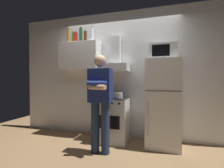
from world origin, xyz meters
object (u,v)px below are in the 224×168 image
person_standing (100,99)px  bottle_rum_dark (85,37)px  upper_cabinet (80,56)px  stove_oven (113,119)px  bottle_vodka_clear (92,35)px  range_hood (115,62)px  bottle_olive_oil (74,38)px  bottle_liquor_amber (69,36)px  microwave (163,52)px  bottle_soda_red (76,38)px  cooking_pot (118,95)px  bottle_wine_green (81,35)px  refrigerator (163,103)px

person_standing → bottle_rum_dark: bottle_rum_dark is taller
upper_cabinet → person_standing: size_ratio=0.55×
stove_oven → bottle_vodka_clear: size_ratio=2.66×
range_hood → bottle_olive_oil: bottle_olive_oil is taller
bottle_rum_dark → bottle_liquor_amber: bearing=-174.7°
microwave → bottle_liquor_amber: bearing=177.6°
range_hood → bottle_liquor_amber: bottle_liquor_amber is taller
bottle_olive_oil → bottle_soda_red: bearing=-29.2°
microwave → cooking_pot: 1.16m
bottle_wine_green → bottle_rum_dark: bottle_wine_green is taller
person_standing → cooking_pot: size_ratio=5.68×
cooking_pot → bottle_soda_red: 1.62m
microwave → bottle_vodka_clear: size_ratio=1.46×
bottle_liquor_amber → bottle_rum_dark: bottle_liquor_amber is taller
cooking_pot → bottle_rum_dark: size_ratio=1.11×
upper_cabinet → bottle_liquor_amber: bottle_liquor_amber is taller
cooking_pot → bottle_olive_oil: size_ratio=1.10×
refrigerator → bottle_vodka_clear: size_ratio=4.88×
microwave → person_standing: size_ratio=0.29×
refrigerator → bottle_liquor_amber: 2.47m
bottle_wine_green → stove_oven: bearing=-10.0°
bottle_olive_oil → microwave: bearing=-4.2°
upper_cabinet → bottle_vodka_clear: 0.54m
bottle_liquor_amber → bottle_rum_dark: size_ratio=1.26×
bottle_liquor_amber → bottle_rum_dark: (0.39, 0.04, -0.03)m
range_hood → bottle_rum_dark: (-0.68, 0.02, 0.58)m
range_hood → bottle_soda_red: 1.06m
bottle_soda_red → microwave: bearing=-2.9°
cooking_pot → bottle_vodka_clear: size_ratio=0.88×
stove_oven → bottle_liquor_amber: bearing=174.4°
bottle_soda_red → bottle_vodka_clear: bearing=3.1°
refrigerator → bottle_soda_red: (-1.84, 0.11, 1.36)m
bottle_liquor_amber → bottle_wine_green: 0.29m
refrigerator → person_standing: bearing=-148.8°
bottle_liquor_amber → upper_cabinet: bearing=4.2°
refrigerator → bottle_rum_dark: size_ratio=6.15×
microwave → bottle_vodka_clear: bottle_vodka_clear is taller
bottle_soda_red → bottle_rum_dark: bearing=8.2°
bottle_liquor_amber → bottle_vodka_clear: (0.55, 0.03, 0.00)m
microwave → person_standing: 1.45m
bottle_wine_green → bottle_rum_dark: (0.11, 0.00, -0.04)m
person_standing → cooking_pot: (0.18, 0.49, 0.03)m
bottle_liquor_amber → bottle_olive_oil: bottle_liquor_amber is taller
stove_oven → person_standing: person_standing is taller
refrigerator → bottle_vodka_clear: bearing=174.9°
bottle_soda_red → bottle_liquor_amber: bottle_liquor_amber is taller
cooking_pot → stove_oven: bearing=137.5°
refrigerator → bottle_soda_red: 2.29m
stove_oven → cooking_pot: 0.53m
range_hood → bottle_vodka_clear: 0.80m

